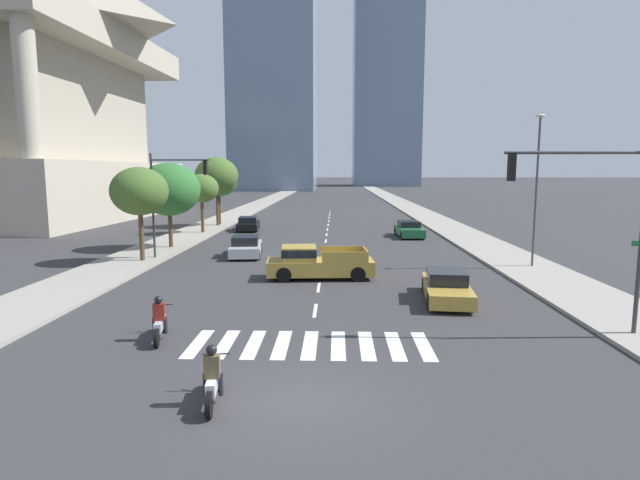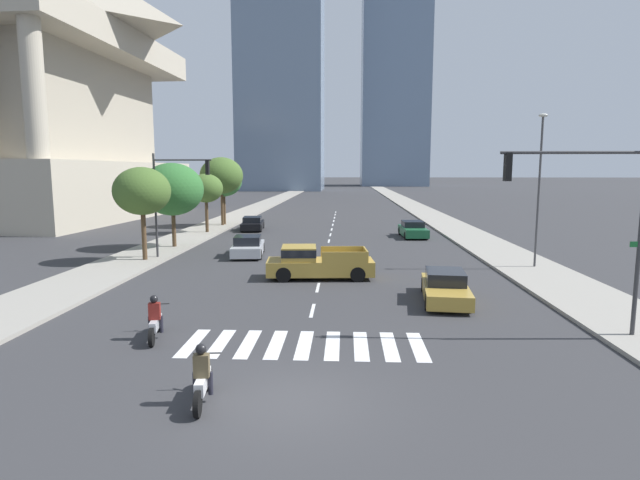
{
  "view_description": "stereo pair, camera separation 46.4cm",
  "coord_description": "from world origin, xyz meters",
  "px_view_note": "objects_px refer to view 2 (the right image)",
  "views": [
    {
      "loc": [
        0.82,
        -11.56,
        5.5
      ],
      "look_at": [
        0.0,
        14.0,
        2.0
      ],
      "focal_mm": 28.57,
      "sensor_mm": 36.0,
      "label": 1
    },
    {
      "loc": [
        1.28,
        -11.54,
        5.5
      ],
      "look_at": [
        0.0,
        14.0,
        2.0
      ],
      "focal_mm": 28.57,
      "sensor_mm": 36.0,
      "label": 2
    }
  ],
  "objects_px": {
    "sedan_green_2": "(413,230)",
    "street_lamp_east": "(539,180)",
    "sedan_black_0": "(253,224)",
    "pickup_truck": "(315,263)",
    "street_tree_second": "(172,189)",
    "sedan_gold_1": "(445,287)",
    "street_tree_nearest": "(142,191)",
    "street_tree_third": "(206,188)",
    "motorcycle_lead": "(203,379)",
    "motorcycle_trailing": "(155,321)",
    "street_tree_fifth": "(224,181)",
    "sedan_silver_3": "(248,247)",
    "street_tree_fourth": "(221,176)",
    "traffic_signal_far": "(175,188)",
    "traffic_signal_near": "(590,203)"
  },
  "relations": [
    {
      "from": "sedan_black_0",
      "to": "sedan_green_2",
      "type": "distance_m",
      "value": 14.84
    },
    {
      "from": "sedan_gold_1",
      "to": "street_tree_nearest",
      "type": "distance_m",
      "value": 18.79
    },
    {
      "from": "pickup_truck",
      "to": "sedan_silver_3",
      "type": "distance_m",
      "value": 8.21
    },
    {
      "from": "sedan_black_0",
      "to": "street_tree_fifth",
      "type": "xyz_separation_m",
      "value": [
        -3.52,
        3.67,
        3.87
      ]
    },
    {
      "from": "pickup_truck",
      "to": "street_tree_second",
      "type": "relative_size",
      "value": 0.94
    },
    {
      "from": "traffic_signal_far",
      "to": "street_tree_fourth",
      "type": "bearing_deg",
      "value": 95.03
    },
    {
      "from": "motorcycle_trailing",
      "to": "street_tree_third",
      "type": "xyz_separation_m",
      "value": [
        -5.9,
        27.87,
        3.37
      ]
    },
    {
      "from": "pickup_truck",
      "to": "sedan_black_0",
      "type": "height_order",
      "value": "pickup_truck"
    },
    {
      "from": "motorcycle_lead",
      "to": "sedan_silver_3",
      "type": "relative_size",
      "value": 0.45
    },
    {
      "from": "street_lamp_east",
      "to": "street_tree_third",
      "type": "height_order",
      "value": "street_lamp_east"
    },
    {
      "from": "motorcycle_trailing",
      "to": "sedan_black_0",
      "type": "height_order",
      "value": "motorcycle_trailing"
    },
    {
      "from": "traffic_signal_near",
      "to": "traffic_signal_far",
      "type": "height_order",
      "value": "traffic_signal_far"
    },
    {
      "from": "motorcycle_trailing",
      "to": "sedan_green_2",
      "type": "bearing_deg",
      "value": -35.14
    },
    {
      "from": "street_tree_fourth",
      "to": "street_tree_second",
      "type": "bearing_deg",
      "value": -90.0
    },
    {
      "from": "street_lamp_east",
      "to": "street_tree_nearest",
      "type": "relative_size",
      "value": 1.51
    },
    {
      "from": "sedan_green_2",
      "to": "street_tree_fourth",
      "type": "relative_size",
      "value": 0.71
    },
    {
      "from": "sedan_gold_1",
      "to": "street_tree_second",
      "type": "height_order",
      "value": "street_tree_second"
    },
    {
      "from": "traffic_signal_far",
      "to": "street_tree_fourth",
      "type": "relative_size",
      "value": 0.96
    },
    {
      "from": "motorcycle_lead",
      "to": "sedan_black_0",
      "type": "distance_m",
      "value": 35.61
    },
    {
      "from": "pickup_truck",
      "to": "motorcycle_trailing",
      "type": "bearing_deg",
      "value": 60.14
    },
    {
      "from": "motorcycle_trailing",
      "to": "street_tree_third",
      "type": "height_order",
      "value": "street_tree_third"
    },
    {
      "from": "pickup_truck",
      "to": "street_tree_second",
      "type": "xyz_separation_m",
      "value": [
        -10.57,
        9.54,
        3.37
      ]
    },
    {
      "from": "street_tree_nearest",
      "to": "street_tree_second",
      "type": "relative_size",
      "value": 0.95
    },
    {
      "from": "sedan_black_0",
      "to": "sedan_silver_3",
      "type": "xyz_separation_m",
      "value": [
        2.31,
        -14.29,
        0.02
      ]
    },
    {
      "from": "sedan_gold_1",
      "to": "traffic_signal_far",
      "type": "distance_m",
      "value": 17.93
    },
    {
      "from": "street_tree_fourth",
      "to": "motorcycle_lead",
      "type": "bearing_deg",
      "value": -77.06
    },
    {
      "from": "street_lamp_east",
      "to": "street_tree_second",
      "type": "distance_m",
      "value": 23.67
    },
    {
      "from": "motorcycle_trailing",
      "to": "street_lamp_east",
      "type": "relative_size",
      "value": 0.26
    },
    {
      "from": "sedan_gold_1",
      "to": "motorcycle_lead",
      "type": "bearing_deg",
      "value": -31.51
    },
    {
      "from": "street_tree_nearest",
      "to": "traffic_signal_far",
      "type": "bearing_deg",
      "value": 31.69
    },
    {
      "from": "sedan_gold_1",
      "to": "street_tree_third",
      "type": "relative_size",
      "value": 0.95
    },
    {
      "from": "sedan_gold_1",
      "to": "street_tree_nearest",
      "type": "relative_size",
      "value": 0.86
    },
    {
      "from": "sedan_green_2",
      "to": "street_lamp_east",
      "type": "relative_size",
      "value": 0.56
    },
    {
      "from": "street_tree_third",
      "to": "street_tree_fifth",
      "type": "bearing_deg",
      "value": 90.0
    },
    {
      "from": "sedan_black_0",
      "to": "traffic_signal_near",
      "type": "bearing_deg",
      "value": -156.43
    },
    {
      "from": "motorcycle_lead",
      "to": "street_tree_third",
      "type": "xyz_separation_m",
      "value": [
        -8.75,
        32.41,
        3.36
      ]
    },
    {
      "from": "motorcycle_trailing",
      "to": "motorcycle_lead",
      "type": "bearing_deg",
      "value": -158.88
    },
    {
      "from": "sedan_gold_1",
      "to": "sedan_silver_3",
      "type": "distance_m",
      "value": 15.21
    },
    {
      "from": "street_tree_second",
      "to": "motorcycle_lead",
      "type": "bearing_deg",
      "value": -69.8
    },
    {
      "from": "street_tree_second",
      "to": "sedan_gold_1",
      "type": "bearing_deg",
      "value": -40.14
    },
    {
      "from": "sedan_gold_1",
      "to": "traffic_signal_far",
      "type": "relative_size",
      "value": 0.75
    },
    {
      "from": "motorcycle_lead",
      "to": "street_tree_third",
      "type": "bearing_deg",
      "value": 9.07
    },
    {
      "from": "sedan_black_0",
      "to": "street_tree_fourth",
      "type": "distance_m",
      "value": 6.32
    },
    {
      "from": "sedan_gold_1",
      "to": "sedan_black_0",
      "type": "bearing_deg",
      "value": -147.16
    },
    {
      "from": "street_tree_fifth",
      "to": "motorcycle_lead",
      "type": "bearing_deg",
      "value": -77.32
    },
    {
      "from": "street_tree_nearest",
      "to": "motorcycle_lead",
      "type": "bearing_deg",
      "value": -64.61
    },
    {
      "from": "sedan_gold_1",
      "to": "street_tree_second",
      "type": "distance_m",
      "value": 21.72
    },
    {
      "from": "street_tree_nearest",
      "to": "street_tree_third",
      "type": "relative_size",
      "value": 1.1
    },
    {
      "from": "traffic_signal_far",
      "to": "street_lamp_east",
      "type": "xyz_separation_m",
      "value": [
        21.13,
        -2.1,
        0.52
      ]
    },
    {
      "from": "street_tree_second",
      "to": "street_tree_fourth",
      "type": "bearing_deg",
      "value": 90.0
    }
  ]
}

